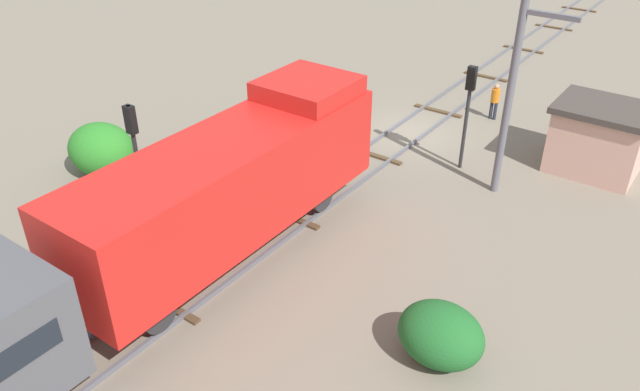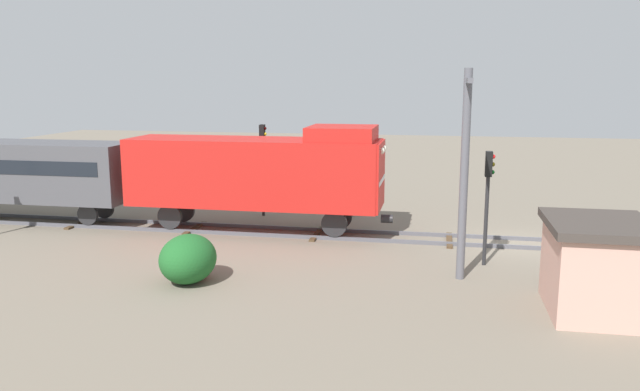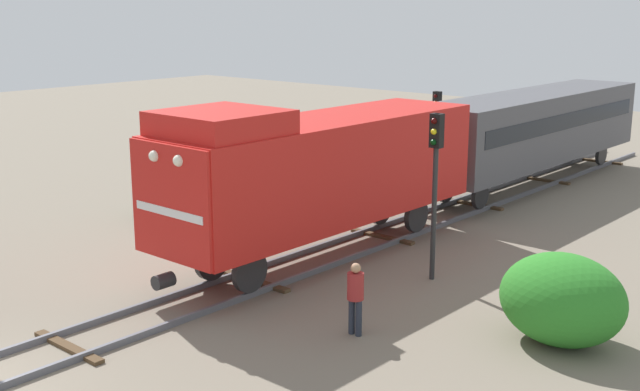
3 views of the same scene
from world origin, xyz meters
The scene contains 11 objects.
ground_plane centered at (0.00, 0.00, 0.00)m, with size 102.05×102.05×0.00m, color #756B5B.
railway_track centered at (0.00, 0.00, 0.07)m, with size 2.40×68.03×0.16m.
locomotive centered at (0.00, 11.08, 2.77)m, with size 2.90×11.60×4.60m.
traffic_signal_near centered at (-3.20, 1.62, 2.91)m, with size 0.32×0.34×4.18m.
traffic_signal_mid centered at (3.40, 11.89, 3.14)m, with size 0.32×0.34×4.53m.
worker_near_track centered at (-2.40, -3.57, 1.00)m, with size 0.38×0.38×1.70m.
worker_by_signal centered at (4.20, 7.56, 1.00)m, with size 0.38×0.38×1.70m.
catenary_mast centered at (-5.07, 2.54, 3.77)m, with size 1.94×0.28×7.06m.
relay_hut centered at (-7.50, -1.20, 1.39)m, with size 3.50×2.90×2.74m.
bush_near centered at (-7.14, 11.48, 0.82)m, with size 2.25×1.84×1.63m, color #1E5C26.
bush_mid centered at (7.89, 10.18, 1.02)m, with size 2.81×2.30×2.04m, color #2B7E26.
Camera 2 is at (-25.95, 3.38, 6.69)m, focal length 35.00 mm.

